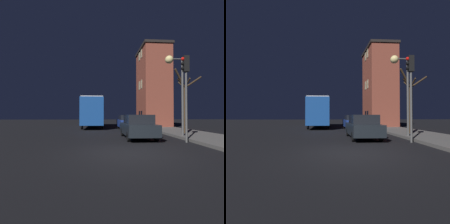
% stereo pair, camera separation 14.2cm
% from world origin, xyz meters
% --- Properties ---
extents(ground_plane, '(120.00, 120.00, 0.00)m').
position_xyz_m(ground_plane, '(0.00, 0.00, 0.00)').
color(ground_plane, black).
extents(brick_building, '(3.55, 5.60, 10.22)m').
position_xyz_m(brick_building, '(5.82, 15.53, 5.30)').
color(brick_building, brown).
rests_on(brick_building, sidewalk).
extents(streetlamp, '(1.24, 0.53, 5.33)m').
position_xyz_m(streetlamp, '(3.82, 4.21, 4.27)').
color(streetlamp, '#4C4C4C').
rests_on(streetlamp, sidewalk).
extents(traffic_light, '(0.43, 0.24, 4.86)m').
position_xyz_m(traffic_light, '(3.65, 2.38, 3.46)').
color(traffic_light, '#4C4C4C').
rests_on(traffic_light, ground).
extents(bare_tree, '(2.04, 1.76, 4.80)m').
position_xyz_m(bare_tree, '(5.28, 5.77, 2.44)').
color(bare_tree, '#382819').
rests_on(bare_tree, sidewalk).
extents(bus, '(2.44, 9.49, 3.54)m').
position_xyz_m(bus, '(-1.98, 15.24, 2.11)').
color(bus, '#194793').
rests_on(bus, ground).
extents(car_near_lane, '(1.80, 4.22, 1.55)m').
position_xyz_m(car_near_lane, '(1.31, 4.21, 0.79)').
color(car_near_lane, black).
rests_on(car_near_lane, ground).
extents(car_mid_lane, '(1.73, 4.37, 1.55)m').
position_xyz_m(car_mid_lane, '(1.70, 11.60, 0.80)').
color(car_mid_lane, navy).
rests_on(car_mid_lane, ground).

